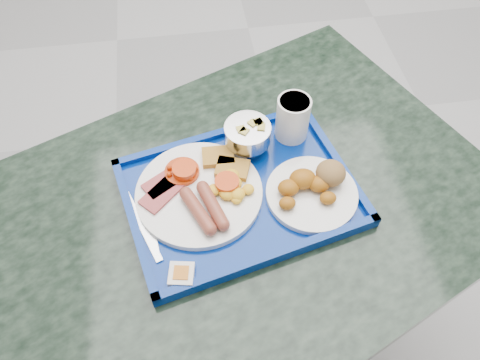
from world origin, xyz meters
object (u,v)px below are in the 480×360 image
object	(u,v)px
table	(228,252)
juice_cup	(293,117)
main_plate	(202,190)
bread_plate	(314,187)
tray	(240,193)
fruit_bowl	(248,134)

from	to	relation	value
table	juice_cup	size ratio (longest dim) A/B	13.11
main_plate	juice_cup	size ratio (longest dim) A/B	2.53
main_plate	bread_plate	distance (m)	0.22
main_plate	bread_plate	xyz separation A→B (m)	(0.22, -0.03, 0.01)
tray	main_plate	bearing A→B (deg)	175.30
main_plate	bread_plate	size ratio (longest dim) A/B	1.38
tray	bread_plate	xyz separation A→B (m)	(0.14, -0.02, 0.02)
table	juice_cup	xyz separation A→B (m)	(0.17, 0.17, 0.25)
fruit_bowl	juice_cup	world-z (taller)	juice_cup
tray	bread_plate	bearing A→B (deg)	-9.41
bread_plate	table	bearing A→B (deg)	-177.67
juice_cup	tray	bearing A→B (deg)	-134.21
juice_cup	fruit_bowl	bearing A→B (deg)	-165.92
tray	main_plate	world-z (taller)	main_plate
table	tray	world-z (taller)	tray
main_plate	fruit_bowl	bearing A→B (deg)	44.44
fruit_bowl	juice_cup	distance (m)	0.10
main_plate	fruit_bowl	world-z (taller)	fruit_bowl
bread_plate	fruit_bowl	world-z (taller)	fruit_bowl
fruit_bowl	bread_plate	bearing A→B (deg)	-50.87
table	fruit_bowl	distance (m)	0.28
main_plate	juice_cup	xyz separation A→B (m)	(0.21, 0.13, 0.04)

